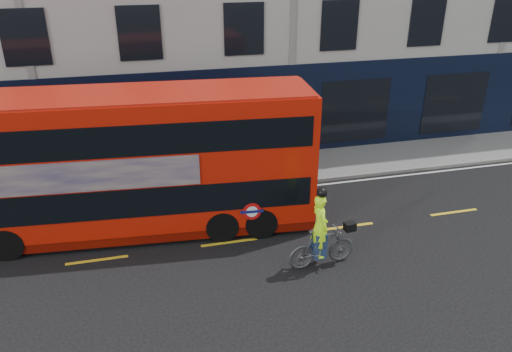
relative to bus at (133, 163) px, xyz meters
name	(u,v)px	position (x,y,z in m)	size (l,w,h in m)	color
ground	(367,251)	(6.70, -3.07, -2.35)	(120.00, 120.00, 0.00)	black
pavement	(299,166)	(6.70, 3.43, -2.29)	(60.00, 3.00, 0.12)	gray
kerb	(312,181)	(6.70, 1.93, -2.28)	(60.00, 0.12, 0.13)	gray
road_edge_line	(314,185)	(6.70, 1.63, -2.34)	(58.00, 0.10, 0.01)	silver
lane_dashes	(348,226)	(6.70, -1.57, -2.34)	(58.00, 0.12, 0.01)	yellow
bus	(133,163)	(0.00, 0.00, 0.00)	(11.52, 3.51, 4.57)	red
cyclist	(321,240)	(5.02, -3.41, -1.50)	(2.08, 0.76, 2.52)	#4E5153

